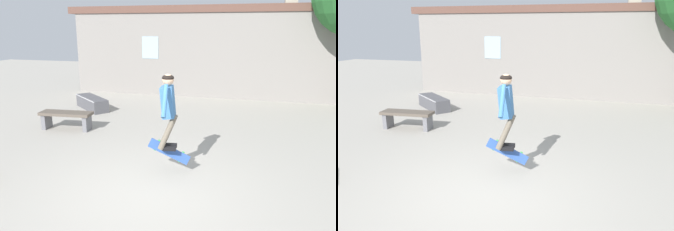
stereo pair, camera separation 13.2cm
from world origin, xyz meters
The scene contains 6 objects.
ground_plane centered at (0.00, 0.00, 0.00)m, with size 40.00×40.00×0.00m, color #A39E93.
building_backdrop centered at (0.02, 8.42, 1.90)m, with size 12.90×0.52×4.54m.
park_bench centered at (-3.48, 2.83, 0.36)m, with size 1.51×0.60×0.51m.
skate_ledge centered at (-3.94, 5.19, 0.22)m, with size 1.63×1.48×0.43m.
skater centered at (0.09, 0.66, 1.42)m, with size 0.39×1.24×1.43m.
skateboard_flipping centered at (0.09, 0.75, 0.48)m, with size 0.81×0.28×0.55m.
Camera 2 is at (1.76, -4.96, 2.82)m, focal length 35.00 mm.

